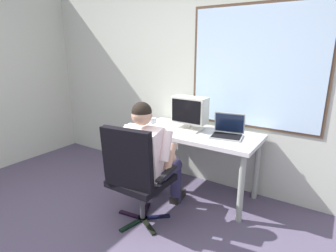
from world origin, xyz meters
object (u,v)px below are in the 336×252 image
(laptop, at_px, (228,130))
(wine_glass, at_px, (153,121))
(crt_monitor, at_px, (190,111))
(desk, at_px, (196,140))
(office_chair, at_px, (135,172))
(person_seated, at_px, (149,156))

(laptop, bearing_deg, wine_glass, -165.73)
(crt_monitor, height_order, wine_glass, crt_monitor)
(desk, bearing_deg, crt_monitor, 165.06)
(desk, xyz_separation_m, office_chair, (-0.16, -0.88, -0.09))
(desk, distance_m, laptop, 0.39)
(desk, height_order, crt_monitor, crt_monitor)
(wine_glass, bearing_deg, laptop, 14.27)
(desk, xyz_separation_m, crt_monitor, (-0.10, 0.03, 0.32))
(person_seated, distance_m, crt_monitor, 0.74)
(person_seated, bearing_deg, desk, 72.76)
(crt_monitor, relative_size, wine_glass, 3.15)
(person_seated, xyz_separation_m, crt_monitor, (0.09, 0.64, 0.35))
(office_chair, distance_m, laptop, 1.09)
(office_chair, xyz_separation_m, wine_glass, (-0.32, 0.72, 0.28))
(desk, bearing_deg, person_seated, -107.24)
(desk, bearing_deg, office_chair, -100.45)
(desk, height_order, wine_glass, wine_glass)
(crt_monitor, xyz_separation_m, wine_glass, (-0.38, -0.19, -0.13))
(office_chair, xyz_separation_m, crt_monitor, (0.06, 0.90, 0.41))
(person_seated, xyz_separation_m, laptop, (0.54, 0.67, 0.19))
(office_chair, relative_size, laptop, 2.75)
(wine_glass, bearing_deg, office_chair, -66.15)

